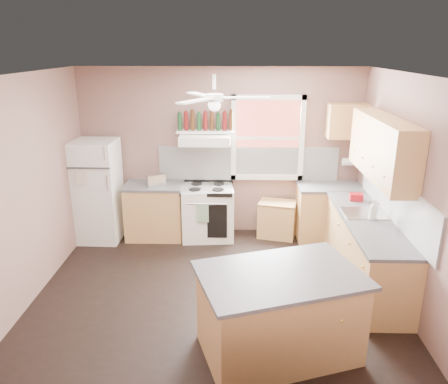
{
  "coord_description": "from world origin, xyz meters",
  "views": [
    {
      "loc": [
        0.24,
        -4.89,
        2.99
      ],
      "look_at": [
        0.1,
        0.3,
        1.25
      ],
      "focal_mm": 35.0,
      "sensor_mm": 36.0,
      "label": 1
    }
  ],
  "objects_px": {
    "cart": "(277,220)",
    "island": "(279,315)",
    "toaster": "(156,180)",
    "refrigerator": "(97,191)",
    "stove": "(208,212)"
  },
  "relations": [
    {
      "from": "cart",
      "to": "island",
      "type": "xyz_separation_m",
      "value": [
        -0.24,
        -2.87,
        0.14
      ]
    },
    {
      "from": "toaster",
      "to": "island",
      "type": "distance_m",
      "value": 3.29
    },
    {
      "from": "refrigerator",
      "to": "stove",
      "type": "height_order",
      "value": "refrigerator"
    },
    {
      "from": "cart",
      "to": "island",
      "type": "height_order",
      "value": "island"
    },
    {
      "from": "toaster",
      "to": "stove",
      "type": "xyz_separation_m",
      "value": [
        0.81,
        0.05,
        -0.56
      ]
    },
    {
      "from": "refrigerator",
      "to": "toaster",
      "type": "height_order",
      "value": "refrigerator"
    },
    {
      "from": "toaster",
      "to": "stove",
      "type": "height_order",
      "value": "toaster"
    },
    {
      "from": "stove",
      "to": "island",
      "type": "height_order",
      "value": "same"
    },
    {
      "from": "stove",
      "to": "island",
      "type": "distance_m",
      "value": 2.96
    },
    {
      "from": "toaster",
      "to": "cart",
      "type": "distance_m",
      "value": 2.06
    },
    {
      "from": "toaster",
      "to": "stove",
      "type": "bearing_deg",
      "value": -19.67
    },
    {
      "from": "refrigerator",
      "to": "stove",
      "type": "distance_m",
      "value": 1.79
    },
    {
      "from": "toaster",
      "to": "cart",
      "type": "xyz_separation_m",
      "value": [
        1.94,
        0.1,
        -0.7
      ]
    },
    {
      "from": "island",
      "to": "toaster",
      "type": "bearing_deg",
      "value": 103.27
    },
    {
      "from": "refrigerator",
      "to": "island",
      "type": "bearing_deg",
      "value": -44.78
    }
  ]
}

